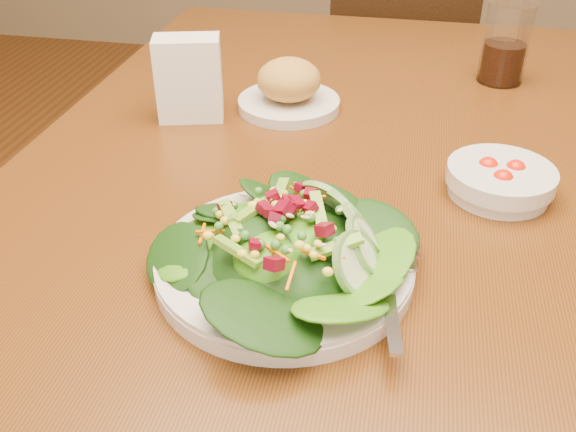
% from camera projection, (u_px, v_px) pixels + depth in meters
% --- Properties ---
extents(dining_table, '(0.90, 1.40, 0.75)m').
position_uv_depth(dining_table, '(338.00, 233.00, 0.91)').
color(dining_table, '#632D0F').
rests_on(dining_table, ground_plane).
extents(chair_far, '(0.42, 0.43, 0.85)m').
position_uv_depth(chair_far, '(394.00, 90.00, 1.85)').
color(chair_far, black).
rests_on(chair_far, ground_plane).
extents(salad_plate, '(0.27, 0.27, 0.08)m').
position_uv_depth(salad_plate, '(293.00, 251.00, 0.66)').
color(salad_plate, silver).
rests_on(salad_plate, dining_table).
extents(bread_plate, '(0.16, 0.16, 0.08)m').
position_uv_depth(bread_plate, '(289.00, 89.00, 1.00)').
color(bread_plate, silver).
rests_on(bread_plate, dining_table).
extents(tomato_bowl, '(0.13, 0.13, 0.04)m').
position_uv_depth(tomato_bowl, '(500.00, 180.00, 0.79)').
color(tomato_bowl, silver).
rests_on(tomato_bowl, dining_table).
extents(drinking_glass, '(0.08, 0.08, 0.13)m').
position_uv_depth(drinking_glass, '(505.00, 49.00, 1.09)').
color(drinking_glass, silver).
rests_on(drinking_glass, dining_table).
extents(napkin_holder, '(0.11, 0.08, 0.13)m').
position_uv_depth(napkin_holder, '(189.00, 77.00, 0.96)').
color(napkin_holder, white).
rests_on(napkin_holder, dining_table).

